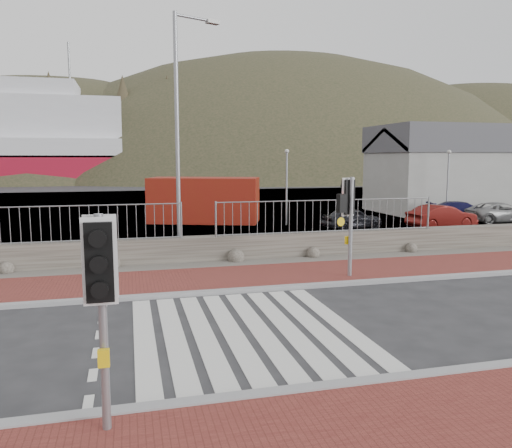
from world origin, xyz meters
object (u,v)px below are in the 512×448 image
object	(u,v)px
car_a	(352,218)
car_b	(442,217)
car_c	(462,211)
streetlight	(181,123)
car_d	(500,212)
shipping_container	(204,200)
traffic_signal_far	(350,206)
traffic_signal_near	(101,277)

from	to	relation	value
car_a	car_b	size ratio (longest dim) A/B	0.86
car_a	car_c	world-z (taller)	car_c
streetlight	car_b	size ratio (longest dim) A/B	2.32
car_b	car_a	bearing A→B (deg)	70.29
car_c	car_d	world-z (taller)	car_d
car_d	car_c	bearing A→B (deg)	57.03
car_a	shipping_container	bearing A→B (deg)	48.78
traffic_signal_far	streetlight	size ratio (longest dim) A/B	0.36
car_a	car_c	xyz separation A→B (m)	(7.63, 1.38, 0.02)
car_a	traffic_signal_near	bearing A→B (deg)	137.92
car_a	car_d	distance (m)	9.30
traffic_signal_near	traffic_signal_far	bearing A→B (deg)	46.90
streetlight	car_d	bearing A→B (deg)	-4.55
car_a	car_d	world-z (taller)	car_d
traffic_signal_far	streetlight	xyz separation A→B (m)	(-4.55, 4.39, 2.63)
traffic_signal_far	car_a	size ratio (longest dim) A/B	0.97
streetlight	car_a	distance (m)	11.69
traffic_signal_near	car_d	distance (m)	27.22
shipping_container	car_c	distance (m)	15.03
shipping_container	car_d	xyz separation A→B (m)	(16.33, -4.33, -0.70)
traffic_signal_near	streetlight	world-z (taller)	streetlight
car_d	shipping_container	bearing A→B (deg)	76.21
car_a	car_b	world-z (taller)	car_b
streetlight	traffic_signal_near	bearing A→B (deg)	-122.84
shipping_container	car_d	distance (m)	16.90
traffic_signal_far	car_a	world-z (taller)	traffic_signal_far
traffic_signal_near	car_c	world-z (taller)	traffic_signal_near
car_b	car_d	bearing A→B (deg)	-81.43
traffic_signal_near	car_d	world-z (taller)	traffic_signal_near
streetlight	shipping_container	world-z (taller)	streetlight
traffic_signal_far	car_b	distance (m)	13.03
traffic_signal_far	car_b	xyz separation A→B (m)	(9.36, 8.91, -1.62)
traffic_signal_near	car_d	size ratio (longest dim) A/B	0.72
streetlight	car_a	xyz separation A→B (m)	(9.33, 5.56, -4.32)
streetlight	traffic_signal_far	bearing A→B (deg)	-65.91
streetlight	car_b	xyz separation A→B (m)	(13.91, 4.52, -4.25)
shipping_container	car_b	size ratio (longest dim) A/B	1.64
traffic_signal_near	car_a	xyz separation A→B (m)	(11.57, 17.16, -1.59)
traffic_signal_near	car_b	xyz separation A→B (m)	(16.15, 16.11, -1.52)
traffic_signal_far	shipping_container	distance (m)	14.74
traffic_signal_far	traffic_signal_near	bearing A→B (deg)	30.78
shipping_container	car_c	bearing A→B (deg)	7.12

